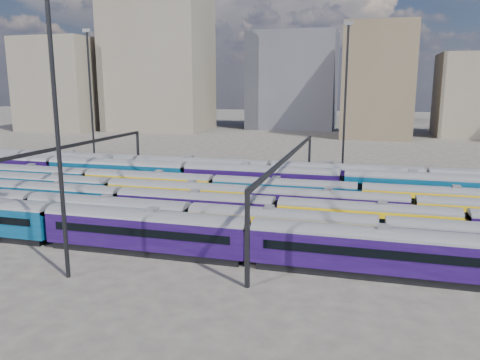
% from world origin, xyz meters
% --- Properties ---
extents(ground, '(500.00, 500.00, 0.00)m').
position_xyz_m(ground, '(0.00, 0.00, 0.00)').
color(ground, '#413B37').
rests_on(ground, ground).
extents(rake_0, '(122.95, 3.00, 5.05)m').
position_xyz_m(rake_0, '(9.03, -15.00, 2.65)').
color(rake_0, black).
rests_on(rake_0, ground).
extents(rake_1, '(94.80, 2.78, 4.67)m').
position_xyz_m(rake_1, '(10.86, -10.00, 2.45)').
color(rake_1, black).
rests_on(rake_1, ground).
extents(rake_2, '(113.13, 2.76, 4.63)m').
position_xyz_m(rake_2, '(9.49, -5.00, 2.43)').
color(rake_2, black).
rests_on(rake_2, ground).
extents(rake_3, '(131.16, 2.74, 4.60)m').
position_xyz_m(rake_3, '(14.57, 0.00, 2.42)').
color(rake_3, black).
rests_on(rake_3, ground).
extents(rake_4, '(133.83, 2.80, 4.70)m').
position_xyz_m(rake_4, '(8.53, 5.00, 2.47)').
color(rake_4, black).
rests_on(rake_4, ground).
extents(rake_5, '(135.98, 3.31, 5.60)m').
position_xyz_m(rake_5, '(-7.02, 10.00, 2.94)').
color(rake_5, black).
rests_on(rake_5, ground).
extents(rake_6, '(154.65, 3.23, 5.45)m').
position_xyz_m(rake_6, '(-6.35, 15.00, 2.86)').
color(rake_6, black).
rests_on(rake_6, ground).
extents(gantry_1, '(0.35, 40.35, 8.03)m').
position_xyz_m(gantry_1, '(-20.00, 0.00, 6.79)').
color(gantry_1, black).
rests_on(gantry_1, ground).
extents(gantry_2, '(0.35, 40.35, 8.03)m').
position_xyz_m(gantry_2, '(10.00, 0.00, 6.79)').
color(gantry_2, black).
rests_on(gantry_2, ground).
extents(mast_1, '(1.40, 0.50, 25.60)m').
position_xyz_m(mast_1, '(-30.00, 22.00, 13.97)').
color(mast_1, black).
rests_on(mast_1, ground).
extents(mast_2, '(1.40, 0.50, 25.60)m').
position_xyz_m(mast_2, '(-5.00, -22.00, 13.97)').
color(mast_2, black).
rests_on(mast_2, ground).
extents(mast_3, '(1.40, 0.50, 25.60)m').
position_xyz_m(mast_3, '(15.00, 24.00, 13.97)').
color(mast_3, black).
rests_on(mast_3, ground).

